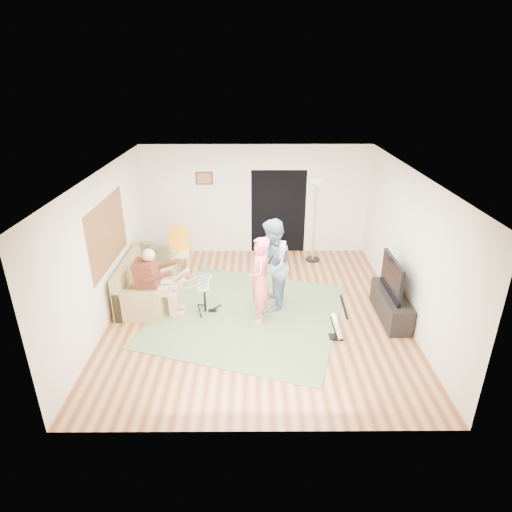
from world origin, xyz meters
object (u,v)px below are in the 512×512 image
(sofa, at_px, (145,283))
(dining_chair, at_px, (180,258))
(drum_kit, at_px, (205,298))
(singer, at_px, (259,280))
(guitarist, at_px, (272,266))
(guitar_spare, at_px, (337,326))
(torchiere_lamp, at_px, (315,207))
(tv_cabinet, at_px, (391,305))
(television, at_px, (392,277))

(sofa, relative_size, dining_chair, 1.99)
(drum_kit, distance_m, singer, 1.19)
(singer, distance_m, guitarist, 0.50)
(guitar_spare, relative_size, torchiere_lamp, 0.43)
(tv_cabinet, bearing_deg, dining_chair, 155.44)
(sofa, relative_size, torchiere_lamp, 1.07)
(drum_kit, bearing_deg, torchiere_lamp, 45.67)
(sofa, relative_size, guitarist, 1.17)
(singer, relative_size, dining_chair, 1.54)
(drum_kit, height_order, guitar_spare, guitar_spare)
(dining_chair, bearing_deg, sofa, -122.11)
(dining_chair, bearing_deg, television, -30.07)
(guitarist, xyz_separation_m, dining_chair, (-2.02, 1.56, -0.52))
(tv_cabinet, bearing_deg, torchiere_lamp, 113.03)
(guitarist, xyz_separation_m, torchiere_lamp, (1.11, 2.26, 0.46))
(torchiere_lamp, distance_m, tv_cabinet, 3.07)
(dining_chair, height_order, tv_cabinet, dining_chair)
(guitar_spare, distance_m, television, 1.41)
(tv_cabinet, bearing_deg, television, 180.00)
(guitar_spare, xyz_separation_m, tv_cabinet, (1.13, 0.69, 0.00))
(singer, height_order, dining_chair, singer)
(sofa, height_order, guitar_spare, guitar_spare)
(dining_chair, bearing_deg, guitarist, -43.05)
(torchiere_lamp, xyz_separation_m, television, (1.07, -2.64, -0.51))
(singer, bearing_deg, guitarist, 148.79)
(singer, relative_size, guitar_spare, 1.90)
(drum_kit, height_order, guitarist, guitarist)
(drum_kit, distance_m, dining_chair, 1.89)
(singer, height_order, guitar_spare, singer)
(drum_kit, relative_size, singer, 0.42)
(guitarist, distance_m, tv_cabinet, 2.35)
(sofa, distance_m, guitarist, 2.68)
(sofa, bearing_deg, singer, -21.20)
(guitarist, bearing_deg, torchiere_lamp, 161.29)
(drum_kit, distance_m, torchiere_lamp, 3.57)
(guitarist, distance_m, torchiere_lamp, 2.56)
(drum_kit, bearing_deg, dining_chair, 113.12)
(guitarist, distance_m, dining_chair, 2.61)
(guitarist, distance_m, guitar_spare, 1.66)
(torchiere_lamp, xyz_separation_m, dining_chair, (-3.12, -0.70, -0.98))
(dining_chair, bearing_deg, singer, -53.48)
(tv_cabinet, bearing_deg, sofa, 169.95)
(guitar_spare, xyz_separation_m, television, (1.08, 0.69, 0.60))
(torchiere_lamp, relative_size, dining_chair, 1.86)
(sofa, relative_size, guitar_spare, 2.46)
(singer, relative_size, tv_cabinet, 1.17)
(drum_kit, relative_size, guitar_spare, 0.80)
(television, bearing_deg, drum_kit, 176.68)
(singer, xyz_separation_m, tv_cabinet, (2.46, 0.06, -0.57))
(dining_chair, bearing_deg, torchiere_lamp, 7.33)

